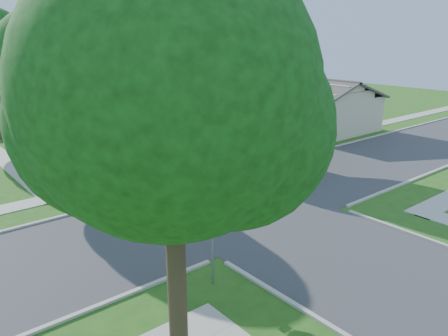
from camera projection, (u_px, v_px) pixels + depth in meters
name	position (u px, v px, depth m)	size (l,w,h in m)	color
ground	(230.00, 205.00, 20.24)	(100.00, 100.00, 0.00)	#255316
road_ns	(230.00, 205.00, 20.24)	(7.00, 100.00, 0.02)	#333335
sidewalk_ne	(108.00, 113.00, 43.13)	(1.20, 40.00, 0.04)	#9E9B91
driveway	(251.00, 148.00, 30.26)	(8.80, 3.60, 0.05)	#9E9B91
stop_sign_sw	(212.00, 225.00, 13.32)	(1.05, 0.80, 2.98)	gray
stop_sign_ne	(240.00, 132.00, 25.95)	(1.05, 0.80, 2.98)	gray
tree_e_near	(197.00, 65.00, 28.09)	(4.97, 4.80, 8.28)	#38281C
tree_e_mid	(113.00, 50.00, 36.78)	(5.59, 5.40, 9.21)	#38281C
tree_e_far	(59.00, 49.00, 46.46)	(5.17, 5.00, 8.72)	#38281C
tree_w_near	(48.00, 64.00, 22.26)	(5.38, 5.20, 8.97)	#38281C
tree_sw_corner	(173.00, 105.00, 8.72)	(6.21, 6.00, 9.55)	#38281C
tree_ne_corner	(267.00, 70.00, 25.54)	(5.80, 5.60, 8.66)	#38281C
house_ne_near	(290.00, 107.00, 37.60)	(8.42, 13.60, 4.23)	#B9AE92
house_ne_far	(175.00, 88.00, 50.89)	(8.42, 13.60, 4.23)	#B9AE92
car_driveway	(274.00, 127.00, 33.25)	(1.68, 4.81, 1.58)	#5A1512
car_curb_east	(66.00, 110.00, 41.34)	(1.58, 3.94, 1.34)	black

